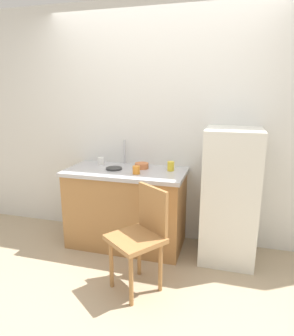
{
  "coord_description": "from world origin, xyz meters",
  "views": [
    {
      "loc": [
        0.74,
        -2.22,
        1.66
      ],
      "look_at": [
        -0.06,
        0.6,
        0.9
      ],
      "focal_mm": 31.77,
      "sensor_mm": 36.0,
      "label": 1
    }
  ],
  "objects_px": {
    "terracotta_bowl": "(142,166)",
    "hotplate": "(114,169)",
    "cup_orange": "(136,170)",
    "cup_white": "(101,161)",
    "cup_yellow": "(171,166)",
    "chair": "(141,234)",
    "refrigerator": "(230,196)"
  },
  "relations": [
    {
      "from": "terracotta_bowl",
      "to": "hotplate",
      "type": "bearing_deg",
      "value": -155.73
    },
    {
      "from": "terracotta_bowl",
      "to": "cup_orange",
      "type": "bearing_deg",
      "value": -87.17
    },
    {
      "from": "cup_white",
      "to": "cup_yellow",
      "type": "xyz_separation_m",
      "value": [
        0.82,
        -0.05,
        0.01
      ]
    },
    {
      "from": "cup_white",
      "to": "chair",
      "type": "bearing_deg",
      "value": -48.79
    },
    {
      "from": "cup_orange",
      "to": "terracotta_bowl",
      "type": "bearing_deg",
      "value": 92.83
    },
    {
      "from": "cup_orange",
      "to": "cup_white",
      "type": "relative_size",
      "value": 0.99
    },
    {
      "from": "refrigerator",
      "to": "cup_yellow",
      "type": "height_order",
      "value": "refrigerator"
    },
    {
      "from": "refrigerator",
      "to": "terracotta_bowl",
      "type": "height_order",
      "value": "refrigerator"
    },
    {
      "from": "chair",
      "to": "cup_yellow",
      "type": "height_order",
      "value": "cup_yellow"
    },
    {
      "from": "hotplate",
      "to": "terracotta_bowl",
      "type": "bearing_deg",
      "value": 24.27
    },
    {
      "from": "chair",
      "to": "hotplate",
      "type": "bearing_deg",
      "value": 163.62
    },
    {
      "from": "chair",
      "to": "hotplate",
      "type": "xyz_separation_m",
      "value": [
        -0.51,
        0.67,
        0.37
      ]
    },
    {
      "from": "refrigerator",
      "to": "terracotta_bowl",
      "type": "relative_size",
      "value": 8.94
    },
    {
      "from": "cup_yellow",
      "to": "terracotta_bowl",
      "type": "bearing_deg",
      "value": 178.17
    },
    {
      "from": "refrigerator",
      "to": "cup_white",
      "type": "xyz_separation_m",
      "value": [
        -1.43,
        0.13,
        0.23
      ]
    },
    {
      "from": "terracotta_bowl",
      "to": "cup_white",
      "type": "height_order",
      "value": "cup_white"
    },
    {
      "from": "hotplate",
      "to": "cup_white",
      "type": "xyz_separation_m",
      "value": [
        -0.23,
        0.16,
        0.03
      ]
    },
    {
      "from": "chair",
      "to": "cup_yellow",
      "type": "xyz_separation_m",
      "value": [
        0.09,
        0.78,
        0.4
      ]
    },
    {
      "from": "refrigerator",
      "to": "cup_orange",
      "type": "relative_size",
      "value": 16.21
    },
    {
      "from": "chair",
      "to": "hotplate",
      "type": "relative_size",
      "value": 5.24
    },
    {
      "from": "hotplate",
      "to": "cup_yellow",
      "type": "relative_size",
      "value": 1.73
    },
    {
      "from": "chair",
      "to": "refrigerator",
      "type": "bearing_deg",
      "value": 81.83
    },
    {
      "from": "terracotta_bowl",
      "to": "cup_yellow",
      "type": "distance_m",
      "value": 0.32
    },
    {
      "from": "refrigerator",
      "to": "cup_white",
      "type": "relative_size",
      "value": 16.09
    },
    {
      "from": "terracotta_bowl",
      "to": "cup_yellow",
      "type": "bearing_deg",
      "value": -1.83
    },
    {
      "from": "chair",
      "to": "cup_orange",
      "type": "xyz_separation_m",
      "value": [
        -0.22,
        0.57,
        0.4
      ]
    },
    {
      "from": "chair",
      "to": "cup_white",
      "type": "height_order",
      "value": "cup_white"
    },
    {
      "from": "refrigerator",
      "to": "hotplate",
      "type": "relative_size",
      "value": 7.8
    },
    {
      "from": "chair",
      "to": "cup_white",
      "type": "distance_m",
      "value": 1.18
    },
    {
      "from": "cup_orange",
      "to": "refrigerator",
      "type": "bearing_deg",
      "value": 8.64
    },
    {
      "from": "hotplate",
      "to": "chair",
      "type": "bearing_deg",
      "value": -52.98
    },
    {
      "from": "refrigerator",
      "to": "chair",
      "type": "relative_size",
      "value": 1.49
    }
  ]
}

